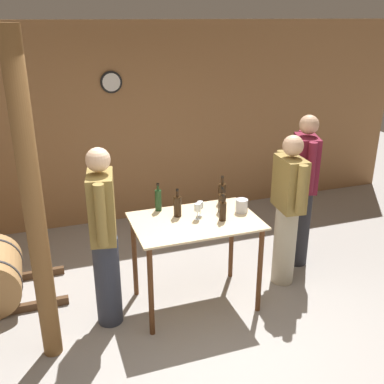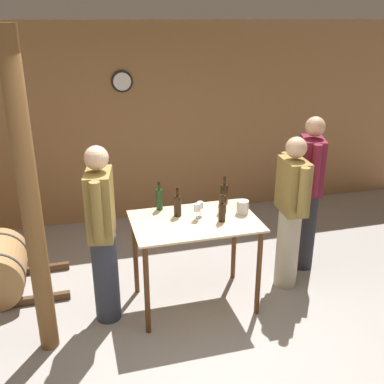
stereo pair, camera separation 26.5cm
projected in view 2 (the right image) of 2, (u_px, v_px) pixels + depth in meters
ground_plane at (202, 343)px, 4.04m from camera, size 14.00×14.00×0.00m
back_wall at (143, 125)px, 6.15m from camera, size 8.40×0.08×2.70m
tasting_table at (195, 235)px, 4.33m from camera, size 1.20×0.79×0.93m
wooden_post at (31, 206)px, 3.52m from camera, size 0.16×0.16×2.70m
wine_bottle_far_left at (159, 199)px, 4.47m from camera, size 0.07×0.07×0.29m
wine_bottle_left at (178, 205)px, 4.33m from camera, size 0.08×0.08×0.28m
wine_bottle_center at (222, 211)px, 4.22m from camera, size 0.07×0.07×0.27m
wine_bottle_right at (223, 203)px, 4.41m from camera, size 0.08×0.08×0.26m
wine_bottle_far_right at (224, 194)px, 4.61m from camera, size 0.08×0.08×0.30m
wine_glass_near_left at (197, 208)px, 4.25m from camera, size 0.06×0.06×0.16m
wine_glass_near_center at (200, 206)px, 4.33m from camera, size 0.06×0.06×0.15m
ice_bucket at (243, 207)px, 4.40m from camera, size 0.12×0.12×0.13m
person_host at (291, 211)px, 4.60m from camera, size 0.25×0.59×1.65m
person_visitor_with_scarf at (102, 233)px, 4.05m from camera, size 0.29×0.58×1.73m
person_visitor_bearded at (309, 191)px, 4.94m from camera, size 0.34×0.56×1.77m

